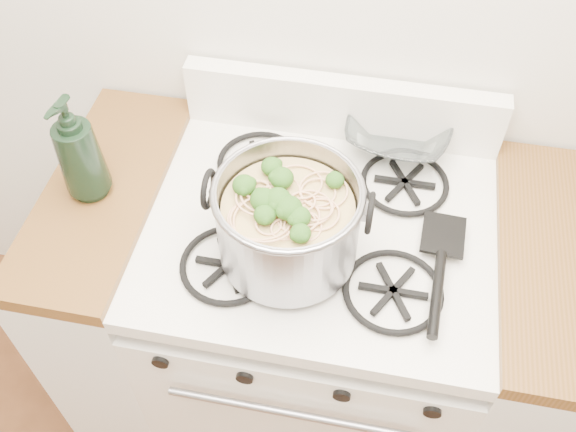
{
  "coord_description": "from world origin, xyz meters",
  "views": [
    {
      "loc": [
        0.1,
        0.39,
        2.0
      ],
      "look_at": [
        -0.05,
        1.17,
        1.04
      ],
      "focal_mm": 40.0,
      "sensor_mm": 36.0,
      "label": 1
    }
  ],
  "objects": [
    {
      "name": "spatula",
      "position": [
        0.26,
        1.27,
        0.94
      ],
      "size": [
        0.3,
        0.32,
        0.02
      ],
      "primitive_type": null,
      "rotation": [
        0.0,
        0.0,
        -0.05
      ],
      "color": "black",
      "rests_on": "gas_range"
    },
    {
      "name": "stock_pot",
      "position": [
        -0.05,
        1.17,
        1.02
      ],
      "size": [
        0.32,
        0.29,
        0.2
      ],
      "color": "gray",
      "rests_on": "gas_range"
    },
    {
      "name": "bottle",
      "position": [
        -0.52,
        1.25,
        1.05
      ],
      "size": [
        0.12,
        0.12,
        0.26
      ],
      "primitive_type": "imported",
      "rotation": [
        0.0,
        0.0,
        -0.18
      ],
      "color": "black",
      "rests_on": "counter_left"
    },
    {
      "name": "gas_range",
      "position": [
        0.0,
        1.26,
        0.44
      ],
      "size": [
        0.76,
        0.66,
        0.92
      ],
      "color": "white",
      "rests_on": "ground"
    },
    {
      "name": "counter_left",
      "position": [
        -0.51,
        1.26,
        0.46
      ],
      "size": [
        0.25,
        0.65,
        0.92
      ],
      "color": "silver",
      "rests_on": "ground"
    },
    {
      "name": "glass_bowl",
      "position": [
        0.14,
        1.54,
        0.94
      ],
      "size": [
        0.11,
        0.11,
        0.02
      ],
      "primitive_type": "imported",
      "rotation": [
        0.0,
        0.0,
        -0.15
      ],
      "color": "white",
      "rests_on": "gas_range"
    }
  ]
}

